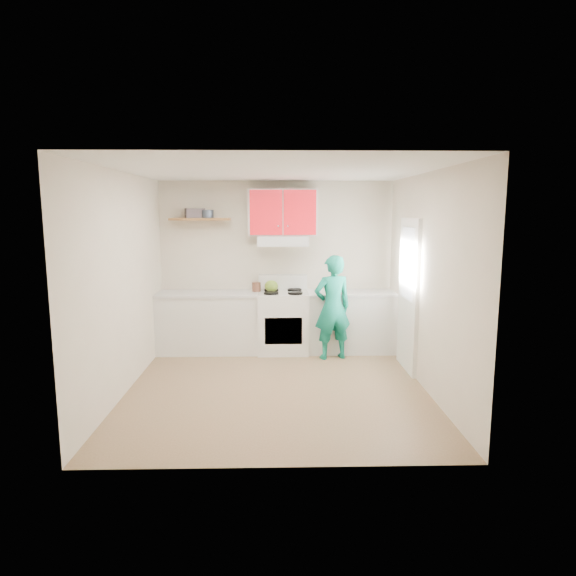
{
  "coord_description": "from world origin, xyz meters",
  "views": [
    {
      "loc": [
        -0.0,
        -5.75,
        2.14
      ],
      "look_at": [
        0.15,
        0.55,
        1.15
      ],
      "focal_mm": 30.6,
      "sensor_mm": 36.0,
      "label": 1
    }
  ],
  "objects_px": {
    "crock": "(256,288)",
    "person": "(332,307)",
    "kettle": "(271,286)",
    "stove": "(283,322)",
    "tin": "(207,214)"
  },
  "relations": [
    {
      "from": "kettle",
      "to": "person",
      "type": "xyz_separation_m",
      "value": [
        0.89,
        -0.46,
        -0.25
      ]
    },
    {
      "from": "tin",
      "to": "stove",
      "type": "bearing_deg",
      "value": -7.62
    },
    {
      "from": "kettle",
      "to": "crock",
      "type": "relative_size",
      "value": 1.28
    },
    {
      "from": "tin",
      "to": "crock",
      "type": "distance_m",
      "value": 1.34
    },
    {
      "from": "crock",
      "to": "person",
      "type": "relative_size",
      "value": 0.11
    },
    {
      "from": "tin",
      "to": "kettle",
      "type": "distance_m",
      "value": 1.45
    },
    {
      "from": "stove",
      "to": "kettle",
      "type": "relative_size",
      "value": 4.44
    },
    {
      "from": "stove",
      "to": "kettle",
      "type": "bearing_deg",
      "value": 156.11
    },
    {
      "from": "crock",
      "to": "stove",
      "type": "bearing_deg",
      "value": -14.27
    },
    {
      "from": "crock",
      "to": "person",
      "type": "xyz_separation_m",
      "value": [
        1.12,
        -0.48,
        -0.22
      ]
    },
    {
      "from": "stove",
      "to": "crock",
      "type": "xyz_separation_m",
      "value": [
        -0.41,
        0.1,
        0.52
      ]
    },
    {
      "from": "crock",
      "to": "person",
      "type": "distance_m",
      "value": 1.24
    },
    {
      "from": "tin",
      "to": "crock",
      "type": "height_order",
      "value": "tin"
    },
    {
      "from": "stove",
      "to": "person",
      "type": "bearing_deg",
      "value": -27.92
    },
    {
      "from": "kettle",
      "to": "person",
      "type": "distance_m",
      "value": 1.03
    }
  ]
}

